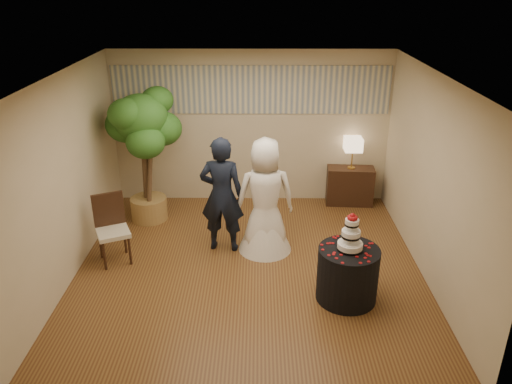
{
  "coord_description": "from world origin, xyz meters",
  "views": [
    {
      "loc": [
        0.14,
        -6.27,
        3.98
      ],
      "look_at": [
        0.1,
        0.4,
        1.05
      ],
      "focal_mm": 35.0,
      "sensor_mm": 36.0,
      "label": 1
    }
  ],
  "objects_px": {
    "groom": "(222,195)",
    "table_lamp": "(352,153)",
    "bride": "(265,196)",
    "console": "(350,186)",
    "side_chair": "(113,230)",
    "cake_table": "(347,274)",
    "ficus_tree": "(144,156)",
    "wedding_cake": "(351,232)"
  },
  "relations": [
    {
      "from": "cake_table",
      "to": "wedding_cake",
      "type": "xyz_separation_m",
      "value": [
        0.0,
        0.0,
        0.63
      ]
    },
    {
      "from": "table_lamp",
      "to": "side_chair",
      "type": "relative_size",
      "value": 0.56
    },
    {
      "from": "table_lamp",
      "to": "bride",
      "type": "bearing_deg",
      "value": -133.02
    },
    {
      "from": "bride",
      "to": "wedding_cake",
      "type": "height_order",
      "value": "bride"
    },
    {
      "from": "console",
      "to": "table_lamp",
      "type": "bearing_deg",
      "value": 0.0
    },
    {
      "from": "ficus_tree",
      "to": "side_chair",
      "type": "xyz_separation_m",
      "value": [
        -0.22,
        -1.42,
        -0.65
      ]
    },
    {
      "from": "bride",
      "to": "console",
      "type": "bearing_deg",
      "value": -139.24
    },
    {
      "from": "side_chair",
      "to": "table_lamp",
      "type": "bearing_deg",
      "value": 3.88
    },
    {
      "from": "bride",
      "to": "wedding_cake",
      "type": "bearing_deg",
      "value": 123.32
    },
    {
      "from": "groom",
      "to": "ficus_tree",
      "type": "distance_m",
      "value": 1.72
    },
    {
      "from": "cake_table",
      "to": "wedding_cake",
      "type": "bearing_deg",
      "value": 0.0
    },
    {
      "from": "groom",
      "to": "wedding_cake",
      "type": "relative_size",
      "value": 3.53
    },
    {
      "from": "groom",
      "to": "cake_table",
      "type": "height_order",
      "value": "groom"
    },
    {
      "from": "groom",
      "to": "table_lamp",
      "type": "distance_m",
      "value": 2.81
    },
    {
      "from": "groom",
      "to": "console",
      "type": "bearing_deg",
      "value": -137.18
    },
    {
      "from": "cake_table",
      "to": "ficus_tree",
      "type": "bearing_deg",
      "value": 142.96
    },
    {
      "from": "ficus_tree",
      "to": "groom",
      "type": "bearing_deg",
      "value": -36.46
    },
    {
      "from": "cake_table",
      "to": "ficus_tree",
      "type": "xyz_separation_m",
      "value": [
        -3.09,
        2.33,
        0.8
      ]
    },
    {
      "from": "table_lamp",
      "to": "ficus_tree",
      "type": "height_order",
      "value": "ficus_tree"
    },
    {
      "from": "groom",
      "to": "side_chair",
      "type": "bearing_deg",
      "value": 20.4
    },
    {
      "from": "table_lamp",
      "to": "side_chair",
      "type": "bearing_deg",
      "value": -151.46
    },
    {
      "from": "groom",
      "to": "bride",
      "type": "xyz_separation_m",
      "value": [
        0.66,
        -0.03,
        -0.01
      ]
    },
    {
      "from": "wedding_cake",
      "to": "console",
      "type": "height_order",
      "value": "wedding_cake"
    },
    {
      "from": "cake_table",
      "to": "table_lamp",
      "type": "relative_size",
      "value": 1.38
    },
    {
      "from": "bride",
      "to": "groom",
      "type": "bearing_deg",
      "value": -8.74
    },
    {
      "from": "bride",
      "to": "side_chair",
      "type": "xyz_separation_m",
      "value": [
        -2.24,
        -0.38,
        -0.39
      ]
    },
    {
      "from": "bride",
      "to": "console",
      "type": "height_order",
      "value": "bride"
    },
    {
      "from": "table_lamp",
      "to": "side_chair",
      "type": "distance_m",
      "value": 4.4
    },
    {
      "from": "side_chair",
      "to": "ficus_tree",
      "type": "bearing_deg",
      "value": 56.47
    },
    {
      "from": "wedding_cake",
      "to": "cake_table",
      "type": "bearing_deg",
      "value": 0.0
    },
    {
      "from": "wedding_cake",
      "to": "side_chair",
      "type": "distance_m",
      "value": 3.47
    },
    {
      "from": "groom",
      "to": "ficus_tree",
      "type": "height_order",
      "value": "ficus_tree"
    },
    {
      "from": "table_lamp",
      "to": "console",
      "type": "bearing_deg",
      "value": 0.0
    },
    {
      "from": "ficus_tree",
      "to": "side_chair",
      "type": "height_order",
      "value": "ficus_tree"
    },
    {
      "from": "bride",
      "to": "side_chair",
      "type": "relative_size",
      "value": 1.75
    },
    {
      "from": "groom",
      "to": "side_chair",
      "type": "height_order",
      "value": "groom"
    },
    {
      "from": "console",
      "to": "wedding_cake",
      "type": "bearing_deg",
      "value": -96.18
    },
    {
      "from": "groom",
      "to": "wedding_cake",
      "type": "bearing_deg",
      "value": 148.56
    },
    {
      "from": "console",
      "to": "table_lamp",
      "type": "relative_size",
      "value": 1.47
    },
    {
      "from": "console",
      "to": "ficus_tree",
      "type": "relative_size",
      "value": 0.36
    },
    {
      "from": "groom",
      "to": "cake_table",
      "type": "xyz_separation_m",
      "value": [
        1.72,
        -1.32,
        -0.54
      ]
    },
    {
      "from": "cake_table",
      "to": "wedding_cake",
      "type": "relative_size",
      "value": 1.54
    }
  ]
}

